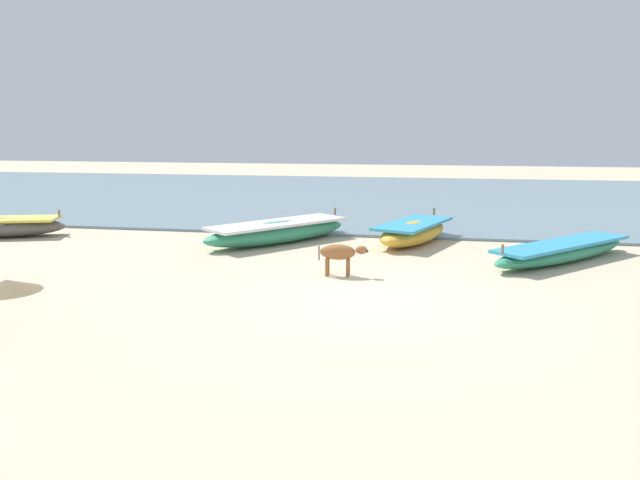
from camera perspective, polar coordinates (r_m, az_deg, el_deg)
ground at (r=10.83m, az=4.72°, el=-5.61°), size 80.00×80.00×0.00m
sea_water at (r=26.64m, az=8.15°, el=4.06°), size 60.00×20.00×0.08m
fishing_boat_0 at (r=14.82m, az=21.95°, el=-0.97°), size 3.92×4.02×0.64m
fishing_boat_1 at (r=16.00m, az=-4.03°, el=0.81°), size 3.71×4.17×0.77m
fishing_boat_6 at (r=16.08m, az=8.81°, el=0.78°), size 2.26×3.50×0.77m
calf_near_brown at (r=12.36m, az=1.86°, el=-1.27°), size 1.03×0.34×0.66m
debris_pile_0 at (r=12.70m, az=-27.54°, el=-3.84°), size 1.41×1.41×0.22m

